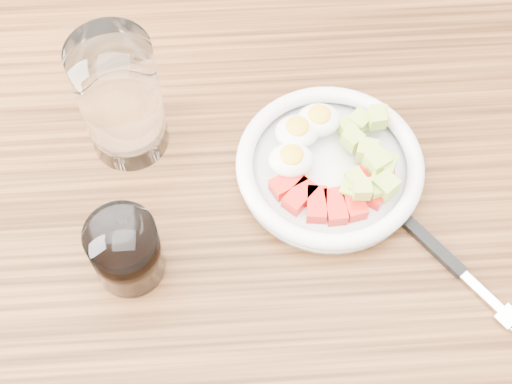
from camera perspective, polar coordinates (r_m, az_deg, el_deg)
dining_table at (r=0.85m, az=0.71°, el=-4.79°), size 1.50×0.90×0.77m
bowl at (r=0.77m, az=5.90°, el=2.22°), size 0.20×0.20×0.05m
fork at (r=0.76m, az=15.10°, el=-5.28°), size 0.13×0.16×0.01m
water_glass at (r=0.76m, az=-10.80°, el=7.32°), size 0.09×0.09×0.15m
coffee_glass at (r=0.71m, az=-10.37°, el=-4.67°), size 0.07×0.07×0.08m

